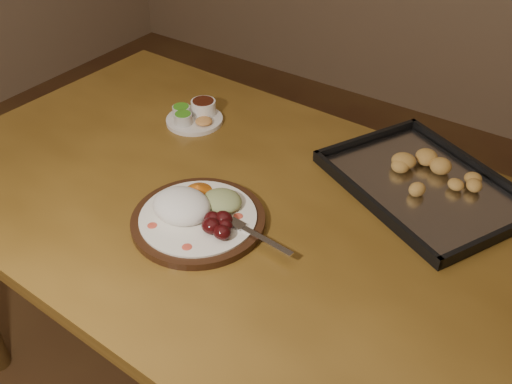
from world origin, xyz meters
The scene contains 5 objects.
ground centered at (0.00, 0.00, 0.00)m, with size 4.00×4.00×0.00m, color brown.
dining_table centered at (0.17, 0.06, 0.65)m, with size 1.53×0.95×0.75m.
dinner_plate centered at (0.15, -0.05, 0.77)m, with size 0.37×0.28×0.07m.
condiment_saucer centered at (-0.12, 0.27, 0.77)m, with size 0.15×0.15×0.05m.
baking_tray centered at (0.50, 0.34, 0.76)m, with size 0.53×0.48×0.05m.
Camera 1 is at (0.78, -0.74, 1.54)m, focal length 40.00 mm.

